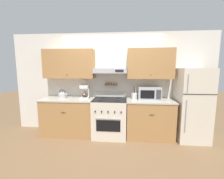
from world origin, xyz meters
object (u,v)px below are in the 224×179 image
refrigerator (192,105)px  microwave (149,93)px  tea_kettle (62,95)px  stove_range (110,117)px  utensil_crock (134,96)px  coffee_maker (85,92)px

refrigerator → microwave: 0.99m
microwave → tea_kettle: bearing=-179.5°
stove_range → tea_kettle: tea_kettle is taller
stove_range → tea_kettle: (-1.23, 0.10, 0.53)m
stove_range → utensil_crock: bearing=10.1°
refrigerator → utensil_crock: refrigerator is taller
stove_range → utensil_crock: (0.59, 0.10, 0.53)m
refrigerator → coffee_maker: refrigerator is taller
refrigerator → stove_range: bearing=180.0°
tea_kettle → utensil_crock: size_ratio=0.78×
tea_kettle → coffee_maker: size_ratio=0.73×
refrigerator → tea_kettle: 3.13m
refrigerator → coffee_maker: size_ratio=5.08×
refrigerator → tea_kettle: (-3.13, 0.11, 0.16)m
stove_range → utensil_crock: utensil_crock is taller
microwave → utensil_crock: utensil_crock is taller
microwave → refrigerator: bearing=-7.4°
stove_range → refrigerator: 1.94m
refrigerator → coffee_maker: (-2.55, 0.13, 0.24)m
refrigerator → microwave: refrigerator is taller
tea_kettle → stove_range: bearing=-4.9°
refrigerator → coffee_maker: 2.56m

